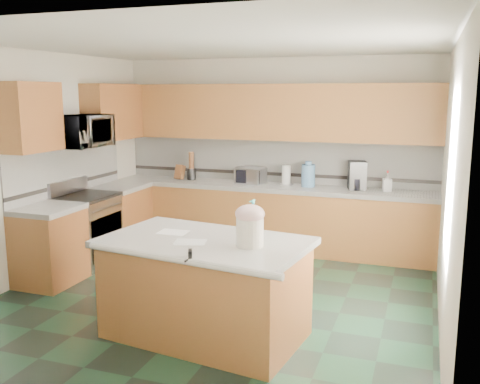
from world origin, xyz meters
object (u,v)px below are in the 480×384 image
at_px(island_base, 205,291).
at_px(knife_block, 180,172).
at_px(treat_jar, 250,232).
at_px(soap_bottle_island, 253,219).
at_px(coffee_maker, 357,175).
at_px(toaster_oven, 250,176).
at_px(island_top, 205,242).

bearing_deg(island_base, knife_block, 126.95).
bearing_deg(treat_jar, soap_bottle_island, 100.66).
xyz_separation_m(island_base, coffee_maker, (0.96, 3.00, 0.68)).
xyz_separation_m(knife_block, toaster_oven, (1.12, 0.00, 0.01)).
relative_size(island_base, treat_jar, 7.01).
xyz_separation_m(island_top, soap_bottle_island, (0.39, 0.19, 0.21)).
height_order(knife_block, coffee_maker, coffee_maker).
relative_size(island_top, toaster_oven, 4.59).
relative_size(island_base, knife_block, 7.98).
distance_m(island_top, knife_block, 3.41).
relative_size(toaster_oven, coffee_maker, 1.04).
relative_size(island_top, treat_jar, 7.42).
distance_m(island_top, toaster_oven, 3.02).
height_order(island_top, soap_bottle_island, soap_bottle_island).
relative_size(treat_jar, toaster_oven, 0.62).
bearing_deg(soap_bottle_island, island_top, -146.32).
height_order(island_base, island_top, island_top).
bearing_deg(treat_jar, island_base, 169.76).
distance_m(toaster_oven, coffee_maker, 1.51).
bearing_deg(soap_bottle_island, knife_block, 135.13).
distance_m(island_top, treat_jar, 0.48).
relative_size(island_base, toaster_oven, 4.33).
relative_size(island_base, island_top, 0.94).
relative_size(treat_jar, soap_bottle_island, 0.70).
relative_size(island_base, soap_bottle_island, 4.88).
bearing_deg(knife_block, treat_jar, -44.60).
distance_m(island_top, coffee_maker, 3.15).
xyz_separation_m(island_top, toaster_oven, (-0.55, 2.97, 0.14)).
bearing_deg(island_top, toaster_oven, 108.02).
xyz_separation_m(toaster_oven, coffee_maker, (1.51, 0.03, 0.08)).
distance_m(island_base, toaster_oven, 3.08).
bearing_deg(toaster_oven, treat_jar, -58.63).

